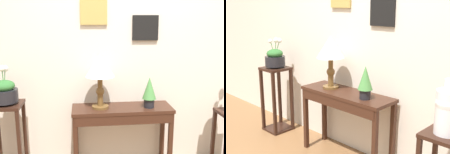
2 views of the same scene
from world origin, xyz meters
TOP-DOWN VIEW (x-y plane):
  - back_wall_with_art at (-0.00, 1.37)m, footprint 9.00×0.13m
  - console_table at (-0.11, 1.08)m, footprint 1.06×0.36m
  - table_lamp at (-0.34, 1.10)m, footprint 0.30×0.30m
  - potted_plant_on_console at (0.17, 1.06)m, footprint 0.15×0.15m
  - pedestal_stand_left at (-1.28, 1.03)m, footprint 0.32×0.32m
  - planter_bowl_wide_left at (-1.29, 1.03)m, footprint 0.25×0.25m
  - flower_vase_tall_right at (1.06, 0.93)m, footprint 0.24×0.20m

SIDE VIEW (x-z plane):
  - pedestal_stand_left at x=-1.28m, z-range 0.00..0.86m
  - console_table at x=-0.11m, z-range 0.25..1.01m
  - potted_plant_on_console at x=0.17m, z-range 0.77..1.10m
  - flower_vase_tall_right at x=1.06m, z-range 0.57..1.31m
  - planter_bowl_wide_left at x=-1.29m, z-range 0.80..1.18m
  - table_lamp at x=-0.34m, z-range 0.89..1.46m
  - back_wall_with_art at x=0.00m, z-range 0.00..2.80m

